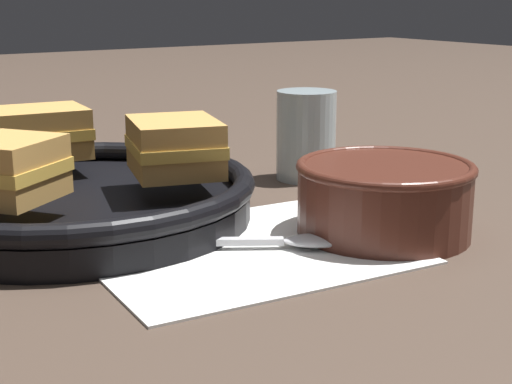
{
  "coord_description": "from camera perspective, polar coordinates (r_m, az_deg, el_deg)",
  "views": [
    {
      "loc": [
        -0.33,
        -0.47,
        0.19
      ],
      "look_at": [
        0.02,
        0.05,
        0.03
      ],
      "focal_mm": 55.0,
      "sensor_mm": 36.0,
      "label": 1
    }
  ],
  "objects": [
    {
      "name": "skillet",
      "position": [
        0.69,
        -13.22,
        -0.41
      ],
      "size": [
        0.34,
        0.39,
        0.04
      ],
      "color": "black",
      "rests_on": "ground_plane"
    },
    {
      "name": "ground_plane",
      "position": [
        0.61,
        1.13,
        -4.12
      ],
      "size": [
        4.0,
        4.0,
        0.0
      ],
      "primitive_type": "plane",
      "color": "#47382D"
    },
    {
      "name": "napkin",
      "position": [
        0.6,
        -0.98,
        -4.13
      ],
      "size": [
        0.25,
        0.22,
        0.0
      ],
      "color": "white",
      "rests_on": "ground_plane"
    },
    {
      "name": "drinking_glass",
      "position": [
        0.82,
        3.66,
        4.14
      ],
      "size": [
        0.06,
        0.06,
        0.09
      ],
      "color": "silver",
      "rests_on": "ground_plane"
    },
    {
      "name": "soup_bowl",
      "position": [
        0.64,
        9.33,
        -0.13
      ],
      "size": [
        0.14,
        0.14,
        0.06
      ],
      "color": "#4C2319",
      "rests_on": "ground_plane"
    },
    {
      "name": "sandwich_far_left",
      "position": [
        0.76,
        -15.57,
        4.18
      ],
      "size": [
        0.1,
        0.08,
        0.05
      ],
      "rotation": [
        0.0,
        0.0,
        9.31
      ],
      "color": "#C18E47",
      "rests_on": "skillet"
    },
    {
      "name": "spoon",
      "position": [
        0.6,
        2.35,
        -3.57
      ],
      "size": [
        0.15,
        0.1,
        0.01
      ],
      "rotation": [
        0.0,
        0.0,
        -0.55
      ],
      "color": "silver",
      "rests_on": "napkin"
    },
    {
      "name": "sandwich_near_right",
      "position": [
        0.67,
        -5.93,
        3.31
      ],
      "size": [
        0.09,
        0.11,
        0.05
      ],
      "rotation": [
        0.0,
        0.0,
        7.57
      ],
      "color": "#C18E47",
      "rests_on": "skillet"
    }
  ]
}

